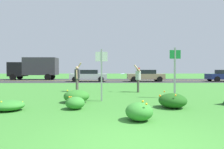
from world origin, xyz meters
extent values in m
plane|color=#387A2D|center=(0.00, 11.52, 0.00)|extent=(120.00, 120.00, 0.00)
cube|color=#2D2D30|center=(0.00, 23.05, 0.00)|extent=(120.00, 9.90, 0.01)
cube|color=yellow|center=(0.00, 23.05, 0.01)|extent=(120.00, 0.16, 0.00)
ellipsoid|color=#337F2D|center=(0.33, 1.86, 0.26)|extent=(0.79, 0.83, 0.53)
sphere|color=gold|center=(0.44, 1.91, 0.55)|extent=(0.07, 0.07, 0.07)
sphere|color=gold|center=(0.38, 1.59, 0.35)|extent=(0.07, 0.07, 0.07)
sphere|color=gold|center=(0.48, 1.54, 0.54)|extent=(0.06, 0.06, 0.06)
sphere|color=gold|center=(0.37, 1.97, 0.48)|extent=(0.08, 0.08, 0.08)
ellipsoid|color=#337F2D|center=(-1.79, 3.58, 0.23)|extent=(0.71, 0.78, 0.46)
sphere|color=orange|center=(-1.95, 3.60, 0.45)|extent=(0.05, 0.05, 0.05)
sphere|color=orange|center=(-1.75, 3.73, 0.29)|extent=(0.06, 0.06, 0.06)
sphere|color=orange|center=(-1.63, 3.56, 0.26)|extent=(0.06, 0.06, 0.06)
sphere|color=orange|center=(-1.97, 3.37, 0.48)|extent=(0.07, 0.07, 0.07)
ellipsoid|color=#1E5619|center=(1.92, 3.76, 0.28)|extent=(1.06, 1.12, 0.56)
sphere|color=orange|center=(2.18, 3.71, 0.37)|extent=(0.08, 0.08, 0.08)
sphere|color=orange|center=(1.95, 3.97, 0.50)|extent=(0.06, 0.06, 0.06)
sphere|color=orange|center=(1.81, 3.48, 0.40)|extent=(0.07, 0.07, 0.07)
sphere|color=orange|center=(1.87, 3.29, 0.54)|extent=(0.06, 0.06, 0.06)
sphere|color=orange|center=(1.97, 3.58, 0.51)|extent=(0.08, 0.08, 0.08)
sphere|color=orange|center=(1.71, 4.16, 0.58)|extent=(0.06, 0.06, 0.06)
sphere|color=orange|center=(1.43, 3.78, 0.46)|extent=(0.08, 0.08, 0.08)
ellipsoid|color=#2D7526|center=(-1.98, 5.09, 0.28)|extent=(1.14, 1.18, 0.57)
sphere|color=yellow|center=(-2.21, 4.86, 0.44)|extent=(0.06, 0.06, 0.06)
sphere|color=yellow|center=(-2.34, 4.84, 0.56)|extent=(0.06, 0.06, 0.06)
sphere|color=yellow|center=(-2.20, 5.08, 0.52)|extent=(0.06, 0.06, 0.06)
ellipsoid|color=#337F2D|center=(-4.16, 3.33, 0.19)|extent=(1.16, 0.99, 0.37)
sphere|color=yellow|center=(-4.26, 3.09, 0.36)|extent=(0.06, 0.06, 0.06)
sphere|color=yellow|center=(-4.19, 3.08, 0.31)|extent=(0.06, 0.06, 0.06)
sphere|color=yellow|center=(-4.07, 3.62, 0.29)|extent=(0.07, 0.07, 0.07)
sphere|color=yellow|center=(-3.82, 3.74, 0.24)|extent=(0.07, 0.07, 0.07)
cube|color=#93969B|center=(-0.87, 5.44, 1.21)|extent=(0.07, 0.10, 2.42)
cube|color=silver|center=(-0.87, 5.41, 2.07)|extent=(0.56, 0.03, 0.44)
cube|color=#93969B|center=(2.86, 6.33, 1.30)|extent=(0.07, 0.10, 2.60)
cube|color=#197F38|center=(2.86, 6.30, 2.25)|extent=(0.56, 0.03, 0.44)
cylinder|color=#232328|center=(-2.64, 9.48, 1.18)|extent=(0.34, 0.34, 0.62)
sphere|color=tan|center=(-2.64, 9.48, 1.59)|extent=(0.21, 0.21, 0.21)
cylinder|color=#4C4742|center=(-2.64, 9.57, 0.44)|extent=(0.14, 0.14, 0.87)
cylinder|color=#4C4742|center=(-2.65, 9.40, 0.44)|extent=(0.14, 0.14, 0.87)
cylinder|color=tan|center=(-2.56, 9.67, 1.69)|extent=(0.40, 0.13, 0.53)
cylinder|color=tan|center=(-2.64, 9.29, 1.16)|extent=(0.12, 0.10, 0.58)
cylinder|color=#B2B2B7|center=(1.38, 9.07, 1.10)|extent=(0.34, 0.34, 0.58)
sphere|color=tan|center=(1.38, 9.07, 1.49)|extent=(0.21, 0.21, 0.21)
cylinder|color=#4C4742|center=(1.37, 8.99, 0.41)|extent=(0.14, 0.14, 0.82)
cylinder|color=#4C4742|center=(1.39, 9.16, 0.41)|extent=(0.14, 0.14, 0.82)
cylinder|color=tan|center=(1.29, 8.88, 1.56)|extent=(0.43, 0.13, 0.47)
cylinder|color=tan|center=(1.38, 9.27, 1.09)|extent=(0.12, 0.10, 0.55)
cylinder|color=red|center=(1.38, 9.07, 1.56)|extent=(0.22, 0.22, 0.07)
cylinder|color=red|center=(1.29, 9.08, 1.53)|extent=(0.15, 0.15, 0.02)
cylinder|color=#ADD6E5|center=(0.38, 9.20, 1.20)|extent=(0.26, 0.26, 0.07)
torus|color=#ADD6E5|center=(0.38, 9.20, 1.19)|extent=(0.26, 0.26, 0.07)
cylinder|color=black|center=(12.60, 19.93, 0.33)|extent=(0.66, 0.22, 0.66)
cylinder|color=black|center=(12.60, 21.71, 0.33)|extent=(0.66, 0.22, 0.66)
cube|color=#937F60|center=(4.07, 20.82, 0.62)|extent=(4.50, 1.82, 0.66)
cube|color=black|center=(4.17, 20.82, 1.19)|extent=(2.10, 1.64, 0.52)
cylinder|color=black|center=(2.52, 19.93, 0.33)|extent=(0.66, 0.22, 0.66)
cylinder|color=black|center=(2.52, 21.71, 0.33)|extent=(0.66, 0.22, 0.66)
cylinder|color=black|center=(5.62, 19.93, 0.33)|extent=(0.66, 0.22, 0.66)
cylinder|color=black|center=(5.62, 21.71, 0.33)|extent=(0.66, 0.22, 0.66)
cube|color=#B7BABF|center=(-2.99, 20.82, 0.62)|extent=(4.50, 1.82, 0.66)
cube|color=black|center=(-2.89, 20.82, 1.19)|extent=(2.10, 1.64, 0.52)
cylinder|color=black|center=(-4.54, 19.93, 0.33)|extent=(0.66, 0.22, 0.66)
cylinder|color=black|center=(-4.54, 21.71, 0.33)|extent=(0.66, 0.22, 0.66)
cylinder|color=black|center=(-1.44, 19.93, 0.33)|extent=(0.66, 0.22, 0.66)
cylinder|color=black|center=(-1.44, 21.71, 0.33)|extent=(0.66, 0.22, 0.66)
cube|color=black|center=(-13.69, 25.28, 1.52)|extent=(2.10, 2.30, 2.00)
cube|color=#333338|center=(-10.34, 25.28, 1.95)|extent=(4.60, 2.30, 2.50)
cylinder|color=black|center=(-13.89, 24.18, 0.44)|extent=(0.88, 0.26, 0.88)
cylinder|color=black|center=(-13.89, 26.38, 0.44)|extent=(0.88, 0.26, 0.88)
cylinder|color=black|center=(-9.05, 24.18, 0.44)|extent=(0.88, 0.26, 0.88)
cylinder|color=black|center=(-9.05, 26.38, 0.44)|extent=(0.88, 0.26, 0.88)
camera|label=1|loc=(-0.56, -3.83, 1.47)|focal=31.94mm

